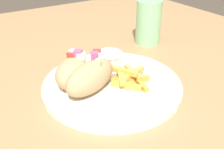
% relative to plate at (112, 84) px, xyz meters
% --- Properties ---
extents(table, '(1.34, 1.34, 0.71)m').
position_rel_plate_xyz_m(table, '(-0.01, 0.05, -0.07)').
color(table, '#9E7A51').
rests_on(table, ground_plane).
extents(plate, '(0.30, 0.30, 0.02)m').
position_rel_plate_xyz_m(plate, '(0.00, 0.00, 0.00)').
color(plate, white).
rests_on(plate, table).
extents(pita_sandwich_near, '(0.15, 0.12, 0.07)m').
position_rel_plate_xyz_m(pita_sandwich_near, '(-0.05, 0.00, 0.04)').
color(pita_sandwich_near, tan).
rests_on(pita_sandwich_near, plate).
extents(pita_sandwich_far, '(0.12, 0.12, 0.07)m').
position_rel_plate_xyz_m(pita_sandwich_far, '(-0.07, 0.04, 0.04)').
color(pita_sandwich_far, tan).
rests_on(pita_sandwich_far, plate).
extents(fries_pile, '(0.09, 0.10, 0.03)m').
position_rel_plate_xyz_m(fries_pile, '(0.03, -0.02, 0.02)').
color(fries_pile, gold).
rests_on(fries_pile, plate).
extents(sauce_ramekin, '(0.07, 0.07, 0.04)m').
position_rel_plate_xyz_m(sauce_ramekin, '(0.04, 0.07, 0.02)').
color(sauce_ramekin, white).
rests_on(sauce_ramekin, plate).
extents(water_glass, '(0.07, 0.07, 0.13)m').
position_rel_plate_xyz_m(water_glass, '(0.23, 0.16, 0.05)').
color(water_glass, '#8CCC93').
rests_on(water_glass, table).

